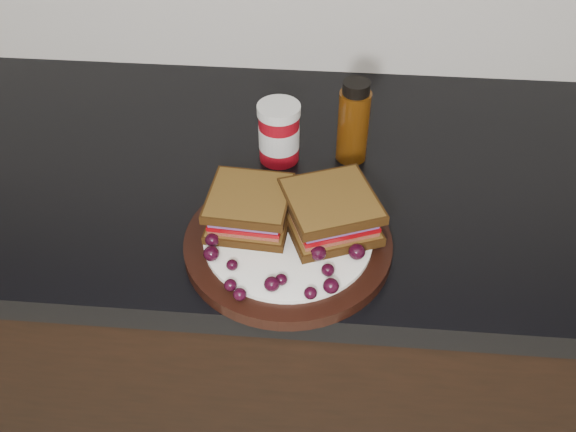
% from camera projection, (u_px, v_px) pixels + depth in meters
% --- Properties ---
extents(base_cabinets, '(3.96, 0.58, 0.86)m').
position_uv_depth(base_cabinets, '(177.00, 339.00, 1.34)').
color(base_cabinets, black).
rests_on(base_cabinets, ground_plane).
extents(countertop, '(3.98, 0.60, 0.04)m').
position_uv_depth(countertop, '(144.00, 169.00, 1.03)').
color(countertop, black).
rests_on(countertop, base_cabinets).
extents(plate, '(0.28, 0.28, 0.02)m').
position_uv_depth(plate, '(288.00, 244.00, 0.87)').
color(plate, black).
rests_on(plate, countertop).
extents(sandwich_left, '(0.12, 0.12, 0.05)m').
position_uv_depth(sandwich_left, '(250.00, 208.00, 0.86)').
color(sandwich_left, brown).
rests_on(sandwich_left, plate).
extents(sandwich_right, '(0.15, 0.15, 0.05)m').
position_uv_depth(sandwich_right, '(331.00, 212.00, 0.85)').
color(sandwich_right, brown).
rests_on(sandwich_right, plate).
extents(grape_0, '(0.02, 0.02, 0.02)m').
position_uv_depth(grape_0, '(211.00, 254.00, 0.82)').
color(grape_0, black).
rests_on(grape_0, plate).
extents(grape_1, '(0.02, 0.02, 0.01)m').
position_uv_depth(grape_1, '(232.00, 265.00, 0.81)').
color(grape_1, black).
rests_on(grape_1, plate).
extents(grape_2, '(0.02, 0.02, 0.01)m').
position_uv_depth(grape_2, '(230.00, 285.00, 0.78)').
color(grape_2, black).
rests_on(grape_2, plate).
extents(grape_3, '(0.02, 0.02, 0.02)m').
position_uv_depth(grape_3, '(240.00, 294.00, 0.77)').
color(grape_3, black).
rests_on(grape_3, plate).
extents(grape_4, '(0.02, 0.02, 0.02)m').
position_uv_depth(grape_4, '(272.00, 284.00, 0.78)').
color(grape_4, black).
rests_on(grape_4, plate).
extents(grape_5, '(0.02, 0.02, 0.01)m').
position_uv_depth(grape_5, '(281.00, 280.00, 0.79)').
color(grape_5, black).
rests_on(grape_5, plate).
extents(grape_6, '(0.02, 0.02, 0.02)m').
position_uv_depth(grape_6, '(310.00, 293.00, 0.77)').
color(grape_6, black).
rests_on(grape_6, plate).
extents(grape_7, '(0.02, 0.02, 0.02)m').
position_uv_depth(grape_7, '(331.00, 286.00, 0.78)').
color(grape_7, black).
rests_on(grape_7, plate).
extents(grape_8, '(0.02, 0.02, 0.02)m').
position_uv_depth(grape_8, '(328.00, 270.00, 0.80)').
color(grape_8, black).
rests_on(grape_8, plate).
extents(grape_9, '(0.02, 0.02, 0.02)m').
position_uv_depth(grape_9, '(318.00, 253.00, 0.82)').
color(grape_9, black).
rests_on(grape_9, plate).
extents(grape_10, '(0.02, 0.02, 0.02)m').
position_uv_depth(grape_10, '(357.00, 252.00, 0.82)').
color(grape_10, black).
rests_on(grape_10, plate).
extents(grape_11, '(0.02, 0.02, 0.02)m').
position_uv_depth(grape_11, '(336.00, 243.00, 0.84)').
color(grape_11, black).
rests_on(grape_11, plate).
extents(grape_12, '(0.02, 0.02, 0.02)m').
position_uv_depth(grape_12, '(346.00, 233.00, 0.85)').
color(grape_12, black).
rests_on(grape_12, plate).
extents(grape_13, '(0.02, 0.02, 0.02)m').
position_uv_depth(grape_13, '(345.00, 215.00, 0.87)').
color(grape_13, black).
rests_on(grape_13, plate).
extents(grape_14, '(0.02, 0.02, 0.01)m').
position_uv_depth(grape_14, '(266.00, 203.00, 0.89)').
color(grape_14, black).
rests_on(grape_14, plate).
extents(grape_15, '(0.02, 0.02, 0.02)m').
position_uv_depth(grape_15, '(254.00, 216.00, 0.87)').
color(grape_15, black).
rests_on(grape_15, plate).
extents(grape_16, '(0.02, 0.02, 0.01)m').
position_uv_depth(grape_16, '(238.00, 216.00, 0.87)').
color(grape_16, black).
rests_on(grape_16, plate).
extents(grape_17, '(0.02, 0.02, 0.02)m').
position_uv_depth(grape_17, '(226.00, 225.00, 0.86)').
color(grape_17, black).
rests_on(grape_17, plate).
extents(grape_18, '(0.02, 0.02, 0.02)m').
position_uv_depth(grape_18, '(212.00, 240.00, 0.84)').
color(grape_18, black).
rests_on(grape_18, plate).
extents(grape_19, '(0.02, 0.02, 0.02)m').
position_uv_depth(grape_19, '(256.00, 208.00, 0.88)').
color(grape_19, black).
rests_on(grape_19, plate).
extents(grape_20, '(0.02, 0.02, 0.02)m').
position_uv_depth(grape_20, '(249.00, 228.00, 0.85)').
color(grape_20, black).
rests_on(grape_20, plate).
extents(grape_21, '(0.02, 0.02, 0.02)m').
position_uv_depth(grape_21, '(237.00, 227.00, 0.86)').
color(grape_21, black).
rests_on(grape_21, plate).
extents(condiment_jar, '(0.08, 0.08, 0.10)m').
position_uv_depth(condiment_jar, '(279.00, 133.00, 0.99)').
color(condiment_jar, maroon).
rests_on(condiment_jar, countertop).
extents(oil_bottle, '(0.06, 0.06, 0.14)m').
position_uv_depth(oil_bottle, '(354.00, 121.00, 0.98)').
color(oil_bottle, '#442206').
rests_on(oil_bottle, countertop).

